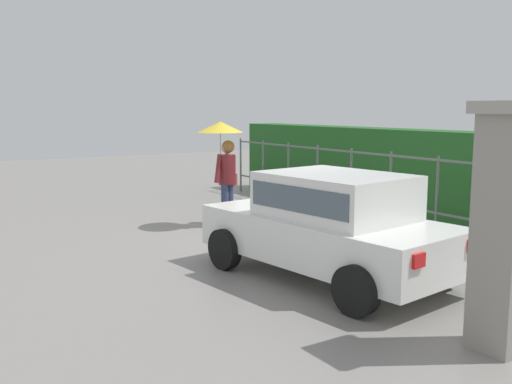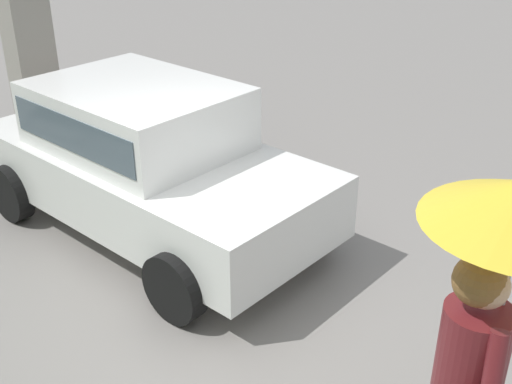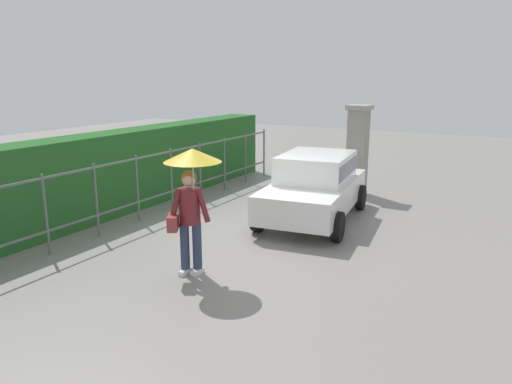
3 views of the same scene
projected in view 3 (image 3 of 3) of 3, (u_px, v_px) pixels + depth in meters
The scene contains 6 objects.
ground_plane at pixel (252, 233), 9.93m from camera, with size 40.00×40.00×0.00m, color gray.
car at pixel (315, 184), 10.75m from camera, with size 3.90×2.24×1.48m.
pedestrian at pixel (191, 184), 7.53m from camera, with size 0.90×0.90×2.09m.
gate_pillar at pixel (358, 149), 12.90m from camera, with size 0.60×0.60×2.42m.
fence_section at pixel (137, 186), 10.52m from camera, with size 11.73×0.05×1.50m.
hedge_row at pixel (102, 175), 11.00m from camera, with size 12.68×0.90×1.90m, color #235B23.
Camera 3 is at (-8.18, -4.73, 3.19)m, focal length 33.60 mm.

